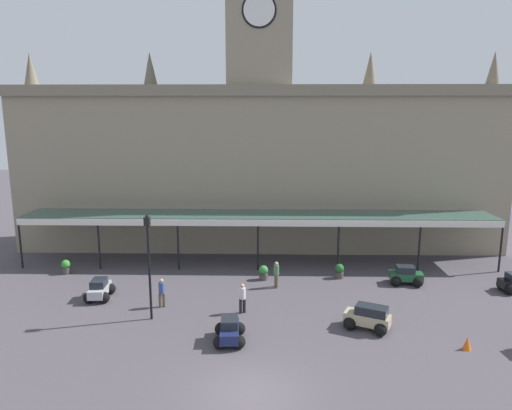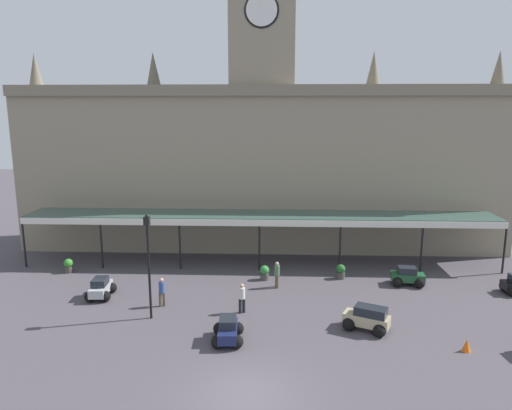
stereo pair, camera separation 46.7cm
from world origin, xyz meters
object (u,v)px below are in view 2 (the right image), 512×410
Objects in this scene: pedestrian_crossing_forecourt at (162,291)px; victorian_lamppost at (148,256)px; car_beige_estate at (367,320)px; car_navy_sedan at (228,331)px; pedestrian_beside_cars at (277,274)px; car_silver_sedan at (101,289)px; traffic_cone at (467,345)px; car_green_sedan at (407,277)px; planter_near_kerb at (341,271)px; pedestrian_near_entrance at (242,297)px; planter_forecourt_centre at (69,265)px; planter_by_canopy at (265,272)px.

victorian_lamppost is at bearing -98.36° from pedestrian_crossing_forecourt.
car_beige_estate is 11.29m from pedestrian_crossing_forecourt.
pedestrian_beside_cars reaches higher than car_navy_sedan.
car_silver_sedan is 19.92m from traffic_cone.
car_green_sedan is 4.19m from planter_near_kerb.
pedestrian_near_entrance is at bearing 160.34° from traffic_cone.
pedestrian_near_entrance is at bearing -155.70° from car_green_sedan.
car_beige_estate is at bearing 11.92° from car_navy_sedan.
planter_forecourt_centre is at bearing 171.17° from pedestrian_beside_cars.
pedestrian_beside_cars is at bearing 138.72° from traffic_cone.
car_green_sedan is 15.26m from pedestrian_crossing_forecourt.
car_green_sedan reaches higher than planter_by_canopy.
pedestrian_near_entrance is at bearing -8.44° from pedestrian_crossing_forecourt.
pedestrian_near_entrance and pedestrian_beside_cars have the same top height.
victorian_lamppost is (3.72, -2.71, 2.98)m from car_silver_sedan.
car_navy_sedan reaches higher than planter_near_kerb.
planter_forecourt_centre is (-18.42, 0.44, 0.00)m from planter_near_kerb.
planter_near_kerb is at bearing 115.54° from traffic_cone.
car_navy_sedan is (8.06, -5.10, 0.00)m from car_silver_sedan.
planter_by_canopy is at bearing 38.47° from pedestrian_crossing_forecourt.
car_silver_sedan is at bearing -48.05° from planter_forecourt_centre.
planter_near_kerb is (10.91, 6.50, -2.99)m from victorian_lamppost.
planter_forecourt_centre is (-7.74, 5.37, -0.42)m from pedestrian_crossing_forecourt.
pedestrian_near_entrance is 0.29× the size of victorian_lamppost.
car_silver_sedan is 15.11m from planter_near_kerb.
pedestrian_beside_cars is at bearing 128.67° from car_beige_estate.
victorian_lamppost is at bearing -159.88° from car_green_sedan.
planter_by_canopy reaches higher than traffic_cone.
pedestrian_near_entrance is (-6.44, 1.82, 0.34)m from car_beige_estate.
planter_by_canopy is (5.90, 6.07, -2.99)m from victorian_lamppost.
pedestrian_near_entrance reaches higher than planter_near_kerb.
car_silver_sedan is at bearing 143.86° from victorian_lamppost.
planter_by_canopy is (1.56, 8.45, -0.01)m from car_navy_sedan.
car_green_sedan is at bearing 36.51° from car_navy_sedan.
car_navy_sedan is at bearing 177.31° from traffic_cone.
car_beige_estate is 4.61m from traffic_cone.
pedestrian_crossing_forecourt reaches higher than car_green_sedan.
pedestrian_beside_cars reaches higher than car_beige_estate.
car_beige_estate reaches higher than planter_near_kerb.
planter_by_canopy is (-9.07, 0.59, -0.01)m from car_green_sedan.
car_silver_sedan is at bearing 163.63° from traffic_cone.
pedestrian_beside_cars reaches higher than car_silver_sedan.
pedestrian_beside_cars is (10.43, 2.01, 0.41)m from car_silver_sedan.
car_green_sedan is 0.38× the size of victorian_lamppost.
victorian_lamppost is 13.04m from planter_near_kerb.
pedestrian_crossing_forecourt is at bearing -153.99° from pedestrian_beside_cars.
car_green_sedan is 2.23× the size of planter_by_canopy.
planter_forecourt_centre is at bearing 145.24° from pedestrian_crossing_forecourt.
planter_by_canopy is 1.00× the size of planter_forecourt_centre.
pedestrian_beside_cars is at bearing 35.16° from victorian_lamppost.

